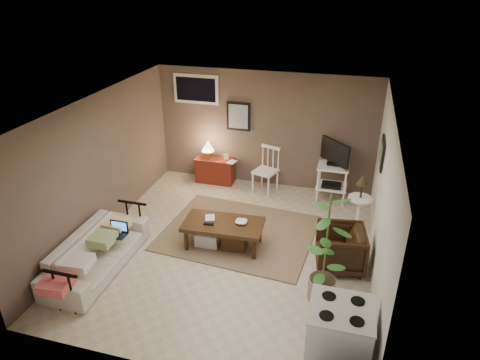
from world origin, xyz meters
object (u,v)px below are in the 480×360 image
(sofa, at_px, (96,247))
(red_console, at_px, (215,168))
(tv_stand, at_px, (333,170))
(side_table, at_px, (360,197))
(armchair, at_px, (340,246))
(coffee_table, at_px, (223,233))
(spindle_chair, at_px, (266,171))
(stove, at_px, (338,339))
(potted_plant, at_px, (326,245))

(sofa, xyz_separation_m, red_console, (0.77, 3.32, -0.06))
(red_console, bearing_deg, tv_stand, -3.85)
(sofa, bearing_deg, side_table, -60.65)
(side_table, height_order, armchair, side_table)
(coffee_table, distance_m, spindle_chair, 2.16)
(side_table, bearing_deg, stove, -92.79)
(side_table, distance_m, stove, 3.08)
(armchair, bearing_deg, side_table, 159.16)
(red_console, height_order, side_table, side_table)
(red_console, height_order, tv_stand, tv_stand)
(coffee_table, relative_size, stove, 1.45)
(spindle_chair, bearing_deg, sofa, -121.16)
(tv_stand, height_order, potted_plant, potted_plant)
(sofa, bearing_deg, armchair, -73.98)
(armchair, bearing_deg, sofa, -82.68)
(tv_stand, bearing_deg, armchair, -82.09)
(tv_stand, height_order, side_table, tv_stand)
(armchair, bearing_deg, potted_plant, -21.54)
(coffee_table, height_order, armchair, armchair)
(coffee_table, height_order, tv_stand, tv_stand)
(spindle_chair, bearing_deg, potted_plant, -64.12)
(red_console, distance_m, side_table, 3.26)
(sofa, distance_m, stove, 3.76)
(sofa, bearing_deg, stove, -104.33)
(sofa, distance_m, side_table, 4.36)
(coffee_table, height_order, sofa, sofa)
(red_console, distance_m, armchair, 3.61)
(side_table, bearing_deg, armchair, -102.14)
(coffee_table, distance_m, tv_stand, 2.67)
(stove, bearing_deg, armchair, 92.64)
(spindle_chair, xyz_separation_m, stove, (1.72, -4.11, 0.01))
(side_table, distance_m, armchair, 1.18)
(coffee_table, xyz_separation_m, red_console, (-0.90, 2.28, 0.05))
(stove, bearing_deg, side_table, 87.21)
(sofa, relative_size, red_console, 2.09)
(coffee_table, bearing_deg, red_console, 111.61)
(sofa, bearing_deg, red_console, -13.12)
(red_console, xyz_separation_m, spindle_chair, (1.15, -0.14, 0.12))
(side_table, xyz_separation_m, stove, (-0.15, -3.06, -0.22))
(spindle_chair, bearing_deg, armchair, -52.98)
(sofa, xyz_separation_m, tv_stand, (3.26, 3.15, 0.28))
(tv_stand, bearing_deg, red_console, 176.15)
(armchair, distance_m, stove, 1.96)
(coffee_table, relative_size, sofa, 0.67)
(potted_plant, relative_size, stove, 1.85)
(spindle_chair, xyz_separation_m, side_table, (1.87, -1.05, 0.23))
(spindle_chair, relative_size, armchair, 1.31)
(red_console, relative_size, armchair, 1.29)
(coffee_table, height_order, red_console, red_console)
(coffee_table, relative_size, side_table, 1.21)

